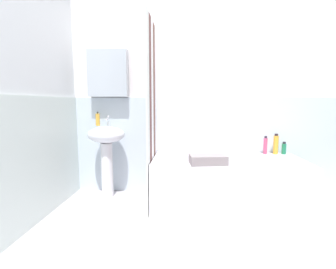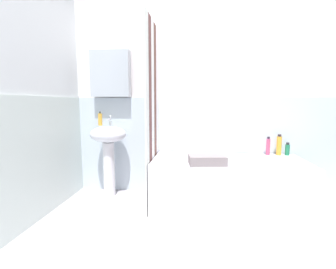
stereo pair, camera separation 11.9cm
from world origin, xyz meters
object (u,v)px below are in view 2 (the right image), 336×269
conditioner_bottle (279,145)px  body_wash_bottle (268,146)px  sink (108,145)px  bathtub (227,183)px  soap_dispenser (100,119)px  lotion_bottle (287,149)px  towel_folded (207,160)px

conditioner_bottle → body_wash_bottle: bearing=-177.3°
sink → conditioner_bottle: 2.02m
bathtub → body_wash_bottle: (0.49, 0.30, 0.37)m
soap_dispenser → body_wash_bottle: bearing=1.3°
soap_dispenser → conditioner_bottle: size_ratio=0.71×
sink → lotion_bottle: sink is taller
sink → bathtub: (1.40, -0.19, -0.36)m
soap_dispenser → towel_folded: size_ratio=0.48×
body_wash_bottle → bathtub: bearing=-148.7°
towel_folded → soap_dispenser: bearing=158.8°
towel_folded → sink: bearing=159.6°
soap_dispenser → lotion_bottle: 2.25m
bathtub → body_wash_bottle: 0.68m
soap_dispenser → bathtub: bearing=-9.4°
sink → body_wash_bottle: (1.89, 0.11, 0.00)m
sink → bathtub: sink is taller
soap_dispenser → bathtub: size_ratio=0.11×
conditioner_bottle → body_wash_bottle: (-0.12, -0.01, -0.01)m
lotion_bottle → body_wash_bottle: bearing=-177.1°
bathtub → body_wash_bottle: bearing=31.3°
soap_dispenser → lotion_bottle: (2.23, 0.06, -0.34)m
soap_dispenser → lotion_bottle: soap_dispenser is taller
towel_folded → conditioner_bottle: bearing=33.1°
sink → bathtub: 1.46m
sink → towel_folded: size_ratio=2.39×
sink → soap_dispenser: soap_dispenser is taller
sink → soap_dispenser: bearing=151.1°
soap_dispenser → lotion_bottle: bearing=1.4°
bathtub → towel_folded: size_ratio=4.50×
body_wash_bottle → soap_dispenser: bearing=-178.7°
soap_dispenser → conditioner_bottle: bearing=1.3°
bathtub → towel_folded: bearing=-133.4°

